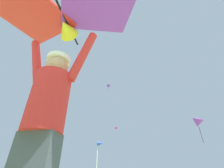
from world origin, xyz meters
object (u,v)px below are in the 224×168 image
(distant_kite_purple_high_right, at_px, (198,123))
(kite_flyer_person, at_px, (45,119))
(held_stunt_kite, at_px, (65,15))
(distant_kite_green_high_left, at_px, (185,136))
(marker_flag, at_px, (100,147))
(distant_kite_magenta_overhead_distant, at_px, (116,128))
(distant_kite_purple_mid_right, at_px, (108,86))

(distant_kite_purple_high_right, bearing_deg, kite_flyer_person, -106.77)
(held_stunt_kite, height_order, distant_kite_green_high_left, distant_kite_green_high_left)
(held_stunt_kite, xyz_separation_m, marker_flag, (-2.11, 6.70, -0.39))
(marker_flag, bearing_deg, kite_flyer_person, -72.41)
(distant_kite_green_high_left, bearing_deg, distant_kite_purple_high_right, -93.56)
(distant_kite_magenta_overhead_distant, relative_size, distant_kite_green_high_left, 1.38)
(distant_kite_magenta_overhead_distant, bearing_deg, kite_flyer_person, -75.50)
(distant_kite_magenta_overhead_distant, height_order, marker_flag, distant_kite_magenta_overhead_distant)
(distant_kite_purple_mid_right, distance_m, marker_flag, 25.62)
(held_stunt_kite, bearing_deg, distant_kite_purple_high_right, 73.36)
(distant_kite_magenta_overhead_distant, distance_m, marker_flag, 23.28)
(distant_kite_magenta_overhead_distant, relative_size, marker_flag, 0.30)
(held_stunt_kite, bearing_deg, distant_kite_green_high_left, 80.55)
(marker_flag, bearing_deg, distant_kite_magenta_overhead_distant, 103.54)
(distant_kite_purple_mid_right, distance_m, distant_kite_green_high_left, 18.02)
(distant_kite_purple_high_right, bearing_deg, distant_kite_purple_mid_right, 136.63)
(kite_flyer_person, bearing_deg, distant_kite_green_high_left, 80.51)
(distant_kite_magenta_overhead_distant, bearing_deg, distant_kite_purple_mid_right, -114.27)
(distant_kite_purple_high_right, height_order, distant_kite_purple_mid_right, distant_kite_purple_mid_right)
(distant_kite_purple_mid_right, bearing_deg, held_stunt_kite, -72.38)
(kite_flyer_person, xyz_separation_m, distant_kite_purple_high_right, (4.26, 14.14, 3.81))
(distant_kite_purple_high_right, xyz_separation_m, marker_flag, (-6.36, -7.53, -2.89))
(kite_flyer_person, distance_m, distant_kite_green_high_left, 33.32)
(kite_flyer_person, bearing_deg, distant_kite_purple_mid_right, 107.65)
(distant_kite_purple_high_right, relative_size, marker_flag, 1.09)
(kite_flyer_person, bearing_deg, held_stunt_kite, -82.35)
(distant_kite_magenta_overhead_distant, bearing_deg, distant_kite_purple_high_right, -50.52)
(held_stunt_kite, height_order, marker_flag, held_stunt_kite)
(held_stunt_kite, bearing_deg, distant_kite_purple_mid_right, 107.62)
(kite_flyer_person, relative_size, distant_kite_purple_high_right, 0.82)
(held_stunt_kite, distance_m, distant_kite_purple_high_right, 15.05)
(kite_flyer_person, bearing_deg, distant_kite_magenta_overhead_distant, 104.50)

